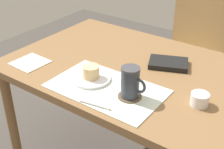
{
  "coord_description": "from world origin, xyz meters",
  "views": [
    {
      "loc": [
        0.68,
        -1.11,
        1.41
      ],
      "look_at": [
        0.02,
        -0.19,
        0.76
      ],
      "focal_mm": 50.0,
      "sensor_mm": 36.0,
      "label": 1
    }
  ],
  "objects": [
    {
      "name": "coffee_coaster",
      "position": [
        0.13,
        -0.23,
        0.72
      ],
      "size": [
        0.1,
        0.1,
        0.0
      ],
      "primitive_type": "cylinder",
      "color": "brown",
      "rests_on": "placemat"
    },
    {
      "name": "sugar_bowl",
      "position": [
        0.37,
        -0.11,
        0.74
      ],
      "size": [
        0.07,
        0.07,
        0.05
      ],
      "primitive_type": "cylinder",
      "color": "white",
      "rests_on": "dining_table"
    },
    {
      "name": "wooden_chair",
      "position": [
        -0.0,
        0.76,
        0.5
      ],
      "size": [
        0.42,
        0.42,
        0.93
      ],
      "rotation": [
        0.0,
        0.0,
        3.15
      ],
      "color": "tan",
      "rests_on": "ground_plane"
    },
    {
      "name": "placemat",
      "position": [
        0.02,
        -0.23,
        0.71
      ],
      "size": [
        0.48,
        0.29,
        0.0
      ],
      "primitive_type": "cube",
      "color": "silver",
      "rests_on": "dining_table"
    },
    {
      "name": "teaspoon",
      "position": [
        0.06,
        -0.36,
        0.72
      ],
      "size": [
        0.13,
        0.03,
        0.01
      ],
      "primitive_type": "cylinder",
      "rotation": [
        0.0,
        1.57,
        0.17
      ],
      "color": "silver",
      "rests_on": "placemat"
    },
    {
      "name": "coffee_mug",
      "position": [
        0.13,
        -0.23,
        0.78
      ],
      "size": [
        0.11,
        0.07,
        0.13
      ],
      "color": "#2D333D",
      "rests_on": "coffee_coaster"
    },
    {
      "name": "small_book",
      "position": [
        0.13,
        0.11,
        0.72
      ],
      "size": [
        0.21,
        0.18,
        0.02
      ],
      "primitive_type": "cube",
      "rotation": [
        0.0,
        0.0,
        0.4
      ],
      "color": "black",
      "rests_on": "dining_table"
    },
    {
      "name": "pastry",
      "position": [
        -0.08,
        -0.21,
        0.75
      ],
      "size": [
        0.07,
        0.07,
        0.05
      ],
      "primitive_type": "cylinder",
      "color": "#E5BC7F",
      "rests_on": "pastry_plate"
    },
    {
      "name": "paper_napkin",
      "position": [
        -0.42,
        -0.26,
        0.71
      ],
      "size": [
        0.16,
        0.16,
        0.0
      ],
      "primitive_type": "cube",
      "rotation": [
        0.0,
        0.0,
        -0.04
      ],
      "color": "silver",
      "rests_on": "dining_table"
    },
    {
      "name": "dining_table",
      "position": [
        0.0,
        0.0,
        0.63
      ],
      "size": [
        1.17,
        0.8,
        0.71
      ],
      "color": "brown",
      "rests_on": "ground_plane"
    },
    {
      "name": "pastry_plate",
      "position": [
        -0.08,
        -0.21,
        0.72
      ],
      "size": [
        0.17,
        0.17,
        0.01
      ],
      "primitive_type": "cylinder",
      "color": "white",
      "rests_on": "placemat"
    }
  ]
}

